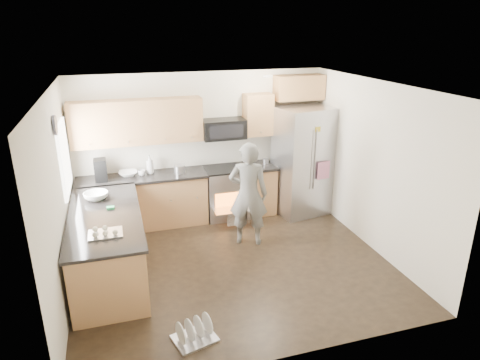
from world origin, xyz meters
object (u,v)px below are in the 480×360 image
object	(u,v)px
refrigerator	(304,161)
person	(248,194)
stove_range	(226,181)
dish_rack	(195,334)

from	to	relation	value
refrigerator	person	size ratio (longest dim) A/B	1.18
stove_range	refrigerator	world-z (taller)	refrigerator
refrigerator	dish_rack	bearing A→B (deg)	-142.20
refrigerator	stove_range	bearing A→B (deg)	160.97
stove_range	dish_rack	world-z (taller)	stove_range
dish_rack	refrigerator	bearing A→B (deg)	47.80
dish_rack	person	bearing A→B (deg)	57.52
refrigerator	person	bearing A→B (deg)	-156.66
refrigerator	dish_rack	world-z (taller)	refrigerator
refrigerator	dish_rack	distance (m)	4.04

